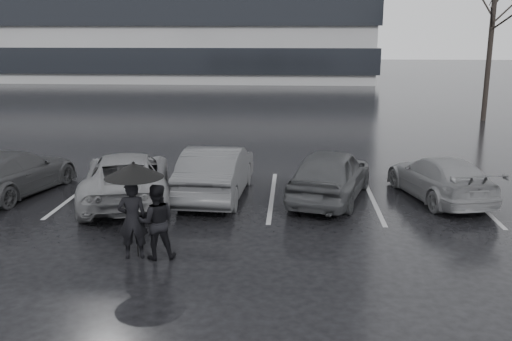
{
  "coord_description": "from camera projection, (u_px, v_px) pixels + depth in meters",
  "views": [
    {
      "loc": [
        1.16,
        -13.01,
        4.57
      ],
      "look_at": [
        0.24,
        1.0,
        1.1
      ],
      "focal_mm": 40.0,
      "sensor_mm": 36.0,
      "label": 1
    }
  ],
  "objects": [
    {
      "name": "car_west_c",
      "position": [
        13.0,
        173.0,
        16.15
      ],
      "size": [
        2.63,
        4.65,
        1.27
      ],
      "primitive_type": "imported",
      "rotation": [
        0.0,
        0.0,
        2.94
      ],
      "color": "black",
      "rests_on": "ground"
    },
    {
      "name": "ground",
      "position": [
        243.0,
        224.0,
        13.78
      ],
      "size": [
        160.0,
        160.0,
        0.0
      ],
      "primitive_type": "plane",
      "color": "black",
      "rests_on": "ground"
    },
    {
      "name": "car_east",
      "position": [
        440.0,
        178.0,
        15.74
      ],
      "size": [
        2.62,
        4.4,
        1.2
      ],
      "primitive_type": "imported",
      "rotation": [
        0.0,
        0.0,
        3.38
      ],
      "color": "#545356",
      "rests_on": "ground"
    },
    {
      "name": "pedestrian_right",
      "position": [
        156.0,
        222.0,
        11.57
      ],
      "size": [
        0.88,
        0.75,
        1.57
      ],
      "primitive_type": "imported",
      "rotation": [
        0.0,
        0.0,
        3.37
      ],
      "color": "black",
      "rests_on": "ground"
    },
    {
      "name": "pedestrian_left",
      "position": [
        133.0,
        220.0,
        11.58
      ],
      "size": [
        0.66,
        0.5,
        1.64
      ],
      "primitive_type": "imported",
      "rotation": [
        0.0,
        0.0,
        3.33
      ],
      "color": "black",
      "rests_on": "ground"
    },
    {
      "name": "umbrella",
      "position": [
        134.0,
        170.0,
        11.4
      ],
      "size": [
        1.19,
        1.19,
        2.02
      ],
      "color": "black",
      "rests_on": "ground"
    },
    {
      "name": "car_main",
      "position": [
        330.0,
        174.0,
        15.65
      ],
      "size": [
        2.79,
        4.53,
        1.44
      ],
      "primitive_type": "imported",
      "rotation": [
        0.0,
        0.0,
        2.86
      ],
      "color": "black",
      "rests_on": "ground"
    },
    {
      "name": "car_west_b",
      "position": [
        127.0,
        177.0,
        15.55
      ],
      "size": [
        3.28,
        5.21,
        1.34
      ],
      "primitive_type": "imported",
      "rotation": [
        0.0,
        0.0,
        3.37
      ],
      "color": "#545356",
      "rests_on": "ground"
    },
    {
      "name": "stall_stripes",
      "position": [
        223.0,
        195.0,
        16.25
      ],
      "size": [
        19.72,
        5.0,
        0.0
      ],
      "color": "gray",
      "rests_on": "ground"
    },
    {
      "name": "tree_north",
      "position": [
        491.0,
        36.0,
        28.53
      ],
      "size": [
        0.26,
        0.26,
        8.5
      ],
      "primitive_type": "cylinder",
      "color": "black",
      "rests_on": "ground"
    },
    {
      "name": "car_west_a",
      "position": [
        216.0,
        171.0,
        15.9
      ],
      "size": [
        1.76,
        4.51,
        1.46
      ],
      "primitive_type": "imported",
      "rotation": [
        0.0,
        0.0,
        3.09
      ],
      "color": "#29282B",
      "rests_on": "ground"
    }
  ]
}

